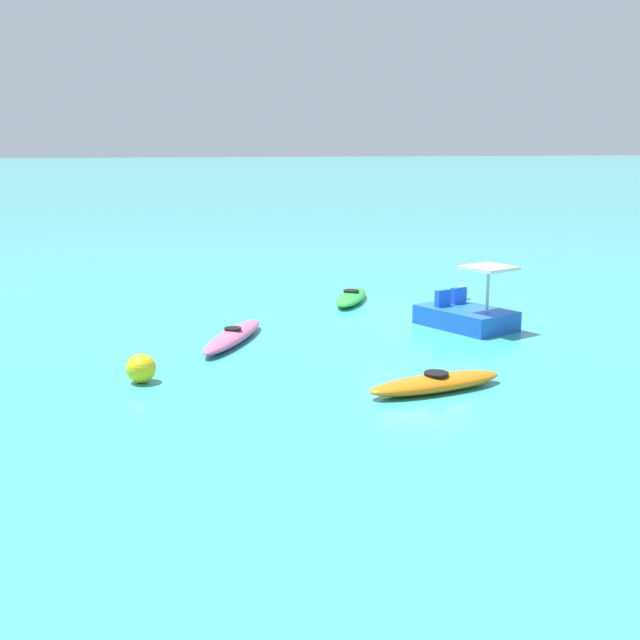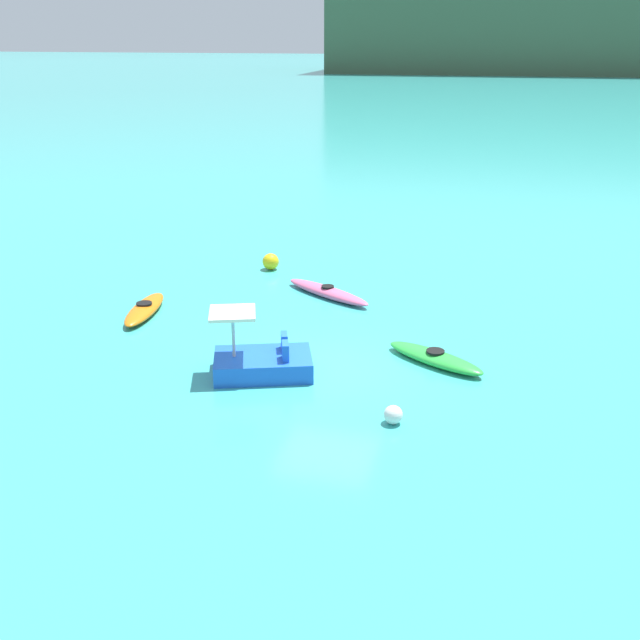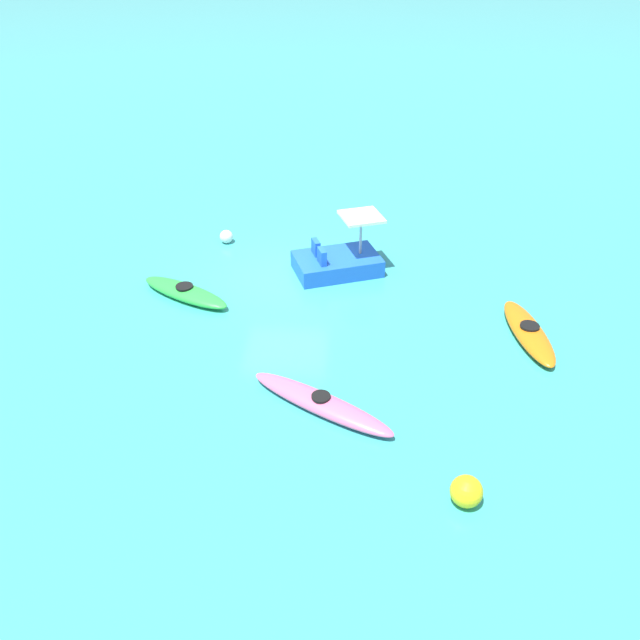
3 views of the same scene
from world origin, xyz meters
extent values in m
plane|color=#38ADA8|center=(0.00, 0.00, 0.00)|extent=(600.00, 600.00, 0.00)
ellipsoid|color=green|center=(2.58, 1.05, 0.16)|extent=(2.86, 2.06, 0.32)
cylinder|color=black|center=(2.58, 1.05, 0.35)|extent=(0.64, 0.64, 0.05)
ellipsoid|color=pink|center=(-1.35, 5.45, 0.16)|extent=(3.33, 2.37, 0.32)
cylinder|color=black|center=(-1.35, 5.45, 0.35)|extent=(0.56, 0.56, 0.05)
ellipsoid|color=orange|center=(-6.31, 2.51, 0.16)|extent=(1.14, 2.97, 0.32)
cylinder|color=black|center=(-6.31, 2.51, 0.35)|extent=(0.53, 0.53, 0.05)
cube|color=blue|center=(-1.50, -0.63, 0.25)|extent=(2.76, 2.22, 0.50)
cube|color=blue|center=(-0.88, -0.73, 0.72)|extent=(0.30, 0.47, 0.44)
cube|color=blue|center=(-1.08, -0.16, 0.72)|extent=(0.30, 0.47, 0.44)
cylinder|color=#B2B2B7|center=(-2.16, -0.86, 1.05)|extent=(0.08, 0.08, 1.10)
cube|color=silver|center=(-2.16, -0.86, 1.64)|extent=(1.41, 1.41, 0.08)
sphere|color=white|center=(2.05, -2.34, 0.21)|extent=(0.42, 0.42, 0.42)
sphere|color=yellow|center=(-4.04, 7.84, 0.29)|extent=(0.59, 0.59, 0.59)
camera|label=1|loc=(-19.75, 9.08, 4.61)|focal=45.19mm
camera|label=2|loc=(4.11, -16.72, 7.95)|focal=42.12mm
camera|label=3|loc=(-1.87, 15.74, 8.97)|focal=35.79mm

